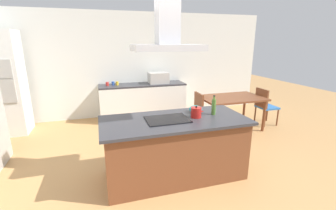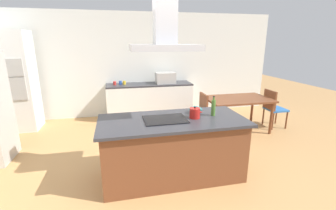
% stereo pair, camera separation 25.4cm
% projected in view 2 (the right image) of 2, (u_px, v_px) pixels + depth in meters
% --- Properties ---
extents(ground, '(16.00, 16.00, 0.00)m').
position_uv_depth(ground, '(156.00, 137.00, 4.93)').
color(ground, tan).
extents(wall_back, '(7.20, 0.10, 2.70)m').
position_uv_depth(wall_back, '(144.00, 65.00, 6.21)').
color(wall_back, silver).
rests_on(wall_back, ground).
extents(kitchen_island, '(2.09, 0.96, 0.90)m').
position_uv_depth(kitchen_island, '(173.00, 148.00, 3.40)').
color(kitchen_island, brown).
rests_on(kitchen_island, ground).
extents(cooktop, '(0.60, 0.44, 0.01)m').
position_uv_depth(cooktop, '(165.00, 119.00, 3.26)').
color(cooktop, black).
rests_on(cooktop, kitchen_island).
extents(tea_kettle, '(0.20, 0.15, 0.17)m').
position_uv_depth(tea_kettle, '(195.00, 113.00, 3.31)').
color(tea_kettle, '#B21E19').
rests_on(tea_kettle, kitchen_island).
extents(olive_oil_bottle, '(0.06, 0.06, 0.30)m').
position_uv_depth(olive_oil_bottle, '(213.00, 107.00, 3.41)').
color(olive_oil_bottle, '#47722D').
rests_on(olive_oil_bottle, kitchen_island).
extents(mixing_bowl, '(0.20, 0.20, 0.11)m').
position_uv_depth(mixing_bowl, '(195.00, 110.00, 3.54)').
color(mixing_bowl, teal).
rests_on(mixing_bowl, kitchen_island).
extents(back_counter, '(2.21, 0.62, 0.90)m').
position_uv_depth(back_counter, '(150.00, 100.00, 6.13)').
color(back_counter, silver).
rests_on(back_counter, ground).
extents(countertop_microwave, '(0.50, 0.38, 0.28)m').
position_uv_depth(countertop_microwave, '(165.00, 78.00, 6.06)').
color(countertop_microwave, '#B2AFAA').
rests_on(countertop_microwave, back_counter).
extents(coffee_mug_red, '(0.08, 0.08, 0.09)m').
position_uv_depth(coffee_mug_red, '(115.00, 83.00, 5.84)').
color(coffee_mug_red, red).
rests_on(coffee_mug_red, back_counter).
extents(coffee_mug_blue, '(0.08, 0.08, 0.09)m').
position_uv_depth(coffee_mug_blue, '(120.00, 83.00, 5.90)').
color(coffee_mug_blue, '#2D56B2').
rests_on(coffee_mug_blue, back_counter).
extents(coffee_mug_yellow, '(0.08, 0.08, 0.09)m').
position_uv_depth(coffee_mug_yellow, '(124.00, 83.00, 5.90)').
color(coffee_mug_yellow, gold).
rests_on(coffee_mug_yellow, back_counter).
extents(wall_oven_stack, '(0.70, 0.66, 2.20)m').
position_uv_depth(wall_oven_stack, '(17.00, 82.00, 5.10)').
color(wall_oven_stack, silver).
rests_on(wall_oven_stack, ground).
extents(dining_table, '(1.40, 0.90, 0.75)m').
position_uv_depth(dining_table, '(238.00, 102.00, 5.13)').
color(dining_table, brown).
rests_on(dining_table, ground).
extents(chair_at_right_end, '(0.42, 0.42, 0.89)m').
position_uv_depth(chair_at_right_end, '(273.00, 106.00, 5.37)').
color(chair_at_right_end, '#2D6BB7').
rests_on(chair_at_right_end, ground).
extents(chair_at_left_end, '(0.42, 0.42, 0.89)m').
position_uv_depth(chair_at_left_end, '(199.00, 111.00, 4.98)').
color(chair_at_left_end, '#2D6BB7').
rests_on(chair_at_left_end, ground).
extents(range_hood, '(0.90, 0.55, 0.78)m').
position_uv_depth(range_hood, '(165.00, 31.00, 2.94)').
color(range_hood, '#ADADB2').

